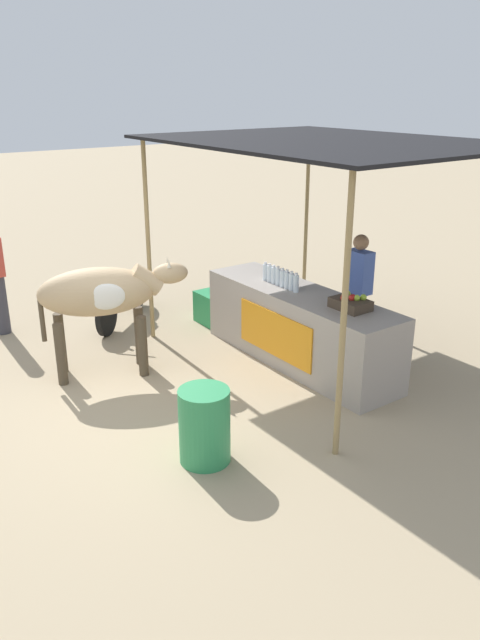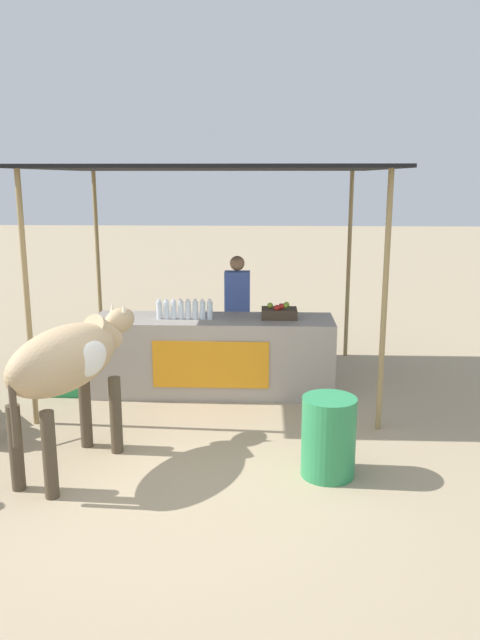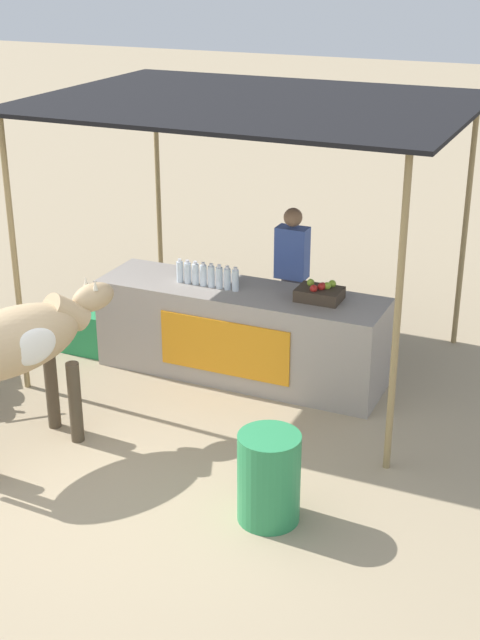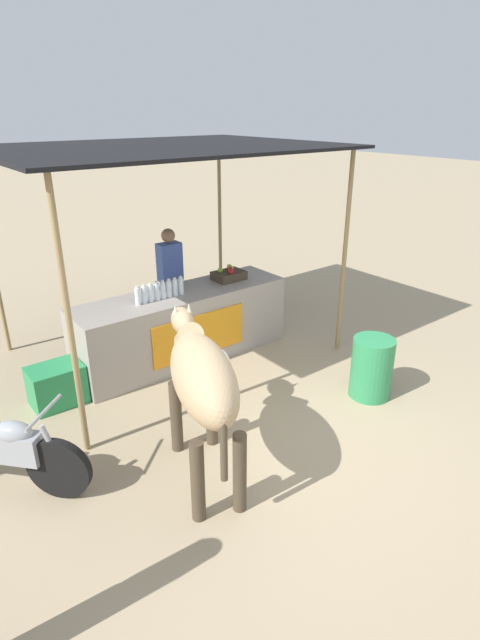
{
  "view_description": "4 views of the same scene",
  "coord_description": "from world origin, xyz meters",
  "px_view_note": "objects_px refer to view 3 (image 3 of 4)",
  "views": [
    {
      "loc": [
        5.65,
        -2.8,
        3.4
      ],
      "look_at": [
        0.44,
        0.94,
        0.99
      ],
      "focal_mm": 35.0,
      "sensor_mm": 36.0,
      "label": 1
    },
    {
      "loc": [
        0.64,
        -5.36,
        2.68
      ],
      "look_at": [
        0.37,
        1.29,
        1.15
      ],
      "focal_mm": 35.0,
      "sensor_mm": 36.0,
      "label": 2
    },
    {
      "loc": [
        3.41,
        -5.51,
        4.19
      ],
      "look_at": [
        0.39,
        1.3,
        1.04
      ],
      "focal_mm": 50.0,
      "sensor_mm": 36.0,
      "label": 3
    },
    {
      "loc": [
        -3.23,
        -3.22,
        3.24
      ],
      "look_at": [
        0.41,
        1.46,
        0.7
      ],
      "focal_mm": 28.0,
      "sensor_mm": 36.0,
      "label": 4
    }
  ],
  "objects_px": {
    "cooler_box": "(88,329)",
    "cow": "(16,346)",
    "stall_counter": "(240,333)",
    "fruit_crate": "(320,293)",
    "vendor_behind_counter": "(291,280)",
    "water_barrel": "(269,478)"
  },
  "relations": [
    {
      "from": "cooler_box",
      "to": "cow",
      "type": "bearing_deg",
      "value": -71.79
    },
    {
      "from": "stall_counter",
      "to": "water_barrel",
      "type": "height_order",
      "value": "stall_counter"
    },
    {
      "from": "water_barrel",
      "to": "vendor_behind_counter",
      "type": "bearing_deg",
      "value": 107.85
    },
    {
      "from": "stall_counter",
      "to": "cooler_box",
      "type": "height_order",
      "value": "stall_counter"
    },
    {
      "from": "fruit_crate",
      "to": "vendor_behind_counter",
      "type": "distance_m",
      "value": 0.91
    },
    {
      "from": "fruit_crate",
      "to": "cooler_box",
      "type": "xyz_separation_m",
      "value": [
        -2.64,
        -0.15,
        -0.79
      ]
    },
    {
      "from": "vendor_behind_counter",
      "to": "fruit_crate",
      "type": "bearing_deg",
      "value": -51.41
    },
    {
      "from": "stall_counter",
      "to": "fruit_crate",
      "type": "bearing_deg",
      "value": 3.83
    },
    {
      "from": "vendor_behind_counter",
      "to": "cow",
      "type": "distance_m",
      "value": 3.25
    },
    {
      "from": "vendor_behind_counter",
      "to": "cow",
      "type": "height_order",
      "value": "vendor_behind_counter"
    },
    {
      "from": "stall_counter",
      "to": "water_barrel",
      "type": "bearing_deg",
      "value": -61.18
    },
    {
      "from": "fruit_crate",
      "to": "vendor_behind_counter",
      "type": "height_order",
      "value": "vendor_behind_counter"
    },
    {
      "from": "vendor_behind_counter",
      "to": "cooler_box",
      "type": "distance_m",
      "value": 2.33
    },
    {
      "from": "fruit_crate",
      "to": "cow",
      "type": "relative_size",
      "value": 0.24
    },
    {
      "from": "cooler_box",
      "to": "water_barrel",
      "type": "distance_m",
      "value": 3.73
    },
    {
      "from": "vendor_behind_counter",
      "to": "water_barrel",
      "type": "height_order",
      "value": "vendor_behind_counter"
    },
    {
      "from": "vendor_behind_counter",
      "to": "water_barrel",
      "type": "distance_m",
      "value": 3.18
    },
    {
      "from": "fruit_crate",
      "to": "stall_counter",
      "type": "bearing_deg",
      "value": -176.17
    },
    {
      "from": "fruit_crate",
      "to": "cooler_box",
      "type": "bearing_deg",
      "value": -176.69
    },
    {
      "from": "vendor_behind_counter",
      "to": "cow",
      "type": "relative_size",
      "value": 0.9
    },
    {
      "from": "vendor_behind_counter",
      "to": "water_barrel",
      "type": "xyz_separation_m",
      "value": [
        0.97,
        -3.0,
        -0.48
      ]
    },
    {
      "from": "cow",
      "to": "stall_counter",
      "type": "bearing_deg",
      "value": 62.53
    }
  ]
}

